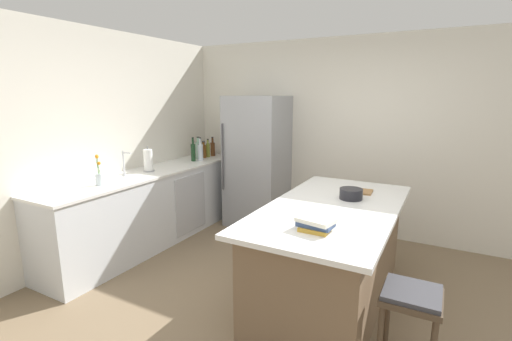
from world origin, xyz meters
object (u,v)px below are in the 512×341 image
(gin_bottle, at_px, (198,150))
(cutting_board, at_px, (357,191))
(sink_faucet, at_px, (124,163))
(olive_oil_bottle, at_px, (208,150))
(hot_sauce_bottle, at_px, (213,149))
(bar_stool, at_px, (411,308))
(wine_bottle, at_px, (193,152))
(paper_towel_roll, at_px, (148,161))
(refrigerator, at_px, (257,162))
(whiskey_bottle, at_px, (204,151))
(syrup_bottle, at_px, (213,149))
(mixing_bowl, at_px, (351,194))
(cookbook_stack, at_px, (316,224))
(flower_vase, at_px, (99,176))
(soda_bottle, at_px, (200,152))
(kitchen_island, at_px, (331,253))

(gin_bottle, bearing_deg, cutting_board, -14.50)
(sink_faucet, distance_m, olive_oil_bottle, 1.53)
(hot_sauce_bottle, bearing_deg, bar_stool, -36.38)
(sink_faucet, bearing_deg, wine_bottle, 85.59)
(sink_faucet, height_order, paper_towel_roll, paper_towel_roll)
(gin_bottle, bearing_deg, olive_oil_bottle, 79.69)
(olive_oil_bottle, distance_m, gin_bottle, 0.20)
(refrigerator, xyz_separation_m, whiskey_bottle, (-0.84, -0.14, 0.11))
(syrup_bottle, xyz_separation_m, wine_bottle, (0.00, -0.48, 0.02))
(olive_oil_bottle, relative_size, wine_bottle, 0.81)
(wine_bottle, distance_m, mixing_bowl, 2.55)
(cutting_board, bearing_deg, refrigerator, 151.37)
(cutting_board, bearing_deg, cookbook_stack, -90.83)
(refrigerator, relative_size, sink_faucet, 6.15)
(flower_vase, height_order, cookbook_stack, flower_vase)
(cutting_board, bearing_deg, bar_stool, -62.83)
(paper_towel_roll, height_order, cutting_board, paper_towel_roll)
(syrup_bottle, bearing_deg, soda_bottle, -82.21)
(bar_stool, distance_m, paper_towel_roll, 3.32)
(cookbook_stack, bearing_deg, refrigerator, 127.55)
(bar_stool, distance_m, sink_faucet, 3.27)
(kitchen_island, relative_size, soda_bottle, 6.33)
(refrigerator, distance_m, cutting_board, 1.84)
(paper_towel_roll, relative_size, syrup_bottle, 1.06)
(sink_faucet, distance_m, cutting_board, 2.61)
(kitchen_island, height_order, syrup_bottle, syrup_bottle)
(cookbook_stack, height_order, mixing_bowl, mixing_bowl)
(kitchen_island, relative_size, cookbook_stack, 7.26)
(mixing_bowl, bearing_deg, paper_towel_roll, -178.23)
(whiskey_bottle, xyz_separation_m, cutting_board, (2.45, -0.74, -0.12))
(sink_faucet, relative_size, olive_oil_bottle, 1.09)
(kitchen_island, height_order, refrigerator, refrigerator)
(refrigerator, xyz_separation_m, mixing_bowl, (1.62, -1.16, 0.03))
(wine_bottle, height_order, cookbook_stack, wine_bottle)
(kitchen_island, distance_m, cutting_board, 0.74)
(syrup_bottle, xyz_separation_m, whiskey_bottle, (-0.03, -0.19, -0.01))
(hot_sauce_bottle, bearing_deg, gin_bottle, -88.46)
(soda_bottle, xyz_separation_m, mixing_bowl, (2.38, -0.84, -0.10))
(sink_faucet, relative_size, soda_bottle, 0.91)
(kitchen_island, xyz_separation_m, soda_bottle, (-2.30, 1.13, 0.60))
(wine_bottle, height_order, cutting_board, wine_bottle)
(wine_bottle, bearing_deg, gin_bottle, 104.20)
(olive_oil_bottle, bearing_deg, cutting_board, -18.81)
(refrigerator, bearing_deg, cookbook_stack, -52.45)
(soda_bottle, distance_m, mixing_bowl, 2.53)
(hot_sauce_bottle, bearing_deg, mixing_bowl, -27.68)
(sink_faucet, relative_size, gin_bottle, 0.92)
(bar_stool, height_order, paper_towel_roll, paper_towel_roll)
(hot_sauce_bottle, distance_m, mixing_bowl, 2.81)
(bar_stool, relative_size, syrup_bottle, 2.25)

